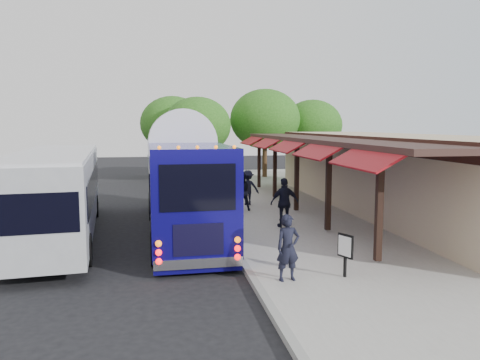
{
  "coord_description": "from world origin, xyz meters",
  "views": [
    {
      "loc": [
        -2.27,
        -16.06,
        4.05
      ],
      "look_at": [
        0.99,
        2.75,
        1.8
      ],
      "focal_mm": 35.0,
      "sensor_mm": 36.0,
      "label": 1
    }
  ],
  "objects": [
    {
      "name": "ground",
      "position": [
        0.0,
        0.0,
        0.0
      ],
      "size": [
        90.0,
        90.0,
        0.0
      ],
      "primitive_type": "plane",
      "color": "black",
      "rests_on": "ground"
    },
    {
      "name": "tree_far",
      "position": [
        -1.22,
        19.93,
        4.15
      ],
      "size": [
        4.87,
        4.87,
        6.23
      ],
      "color": "#382314",
      "rests_on": "ground"
    },
    {
      "name": "curb",
      "position": [
        0.05,
        4.0,
        0.07
      ],
      "size": [
        0.2,
        40.0,
        0.16
      ],
      "primitive_type": "cube",
      "color": "gray",
      "rests_on": "ground"
    },
    {
      "name": "coach_bus",
      "position": [
        -1.45,
        1.69,
        1.98
      ],
      "size": [
        2.74,
        11.58,
        3.68
      ],
      "rotation": [
        0.0,
        0.0,
        0.03
      ],
      "color": "#0D0860",
      "rests_on": "ground"
    },
    {
      "name": "ped_a",
      "position": [
        0.86,
        -5.0,
        0.99
      ],
      "size": [
        0.66,
        0.48,
        1.68
      ],
      "primitive_type": "imported",
      "rotation": [
        0.0,
        0.0,
        0.14
      ],
      "color": "black",
      "rests_on": "sidewalk"
    },
    {
      "name": "tree_left",
      "position": [
        0.38,
        16.64,
        4.0
      ],
      "size": [
        4.69,
        4.69,
        6.0
      ],
      "color": "#382314",
      "rests_on": "ground"
    },
    {
      "name": "ped_b",
      "position": [
        1.4,
        4.73,
        1.02
      ],
      "size": [
        0.91,
        0.74,
        1.74
      ],
      "primitive_type": "imported",
      "rotation": [
        0.0,
        0.0,
        3.24
      ],
      "color": "black",
      "rests_on": "sidewalk"
    },
    {
      "name": "sidewalk",
      "position": [
        5.0,
        4.0,
        0.07
      ],
      "size": [
        10.0,
        40.0,
        0.15
      ],
      "primitive_type": "cube",
      "color": "#9E9B93",
      "rests_on": "ground"
    },
    {
      "name": "ped_d",
      "position": [
        1.97,
        6.22,
        1.0
      ],
      "size": [
        1.13,
        0.69,
        1.71
      ],
      "primitive_type": "imported",
      "rotation": [
        0.0,
        0.0,
        3.09
      ],
      "color": "black",
      "rests_on": "sidewalk"
    },
    {
      "name": "city_bus",
      "position": [
        -5.94,
        1.49,
        1.72
      ],
      "size": [
        3.64,
        11.8,
        3.12
      ],
      "rotation": [
        0.0,
        0.0,
        0.1
      ],
      "color": "#9A9CA2",
      "rests_on": "ground"
    },
    {
      "name": "ped_c",
      "position": [
        2.41,
        1.01,
        1.1
      ],
      "size": [
        1.14,
        0.54,
        1.9
      ],
      "primitive_type": "imported",
      "rotation": [
        0.0,
        0.0,
        3.21
      ],
      "color": "black",
      "rests_on": "sidewalk"
    },
    {
      "name": "sign_board",
      "position": [
        2.39,
        -5.0,
        0.91
      ],
      "size": [
        0.25,
        0.48,
        1.12
      ],
      "rotation": [
        0.0,
        0.0,
        0.42
      ],
      "color": "black",
      "rests_on": "sidewalk"
    },
    {
      "name": "station_shelter",
      "position": [
        8.38,
        4.0,
        1.85
      ],
      "size": [
        8.15,
        20.0,
        3.6
      ],
      "color": "tan",
      "rests_on": "ground"
    },
    {
      "name": "tree_mid",
      "position": [
        5.58,
        18.34,
        4.48
      ],
      "size": [
        5.25,
        5.25,
        6.73
      ],
      "color": "#382314",
      "rests_on": "ground"
    },
    {
      "name": "tree_right",
      "position": [
        9.66,
        19.46,
        4.02
      ],
      "size": [
        4.71,
        4.71,
        6.03
      ],
      "color": "#382314",
      "rests_on": "ground"
    }
  ]
}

